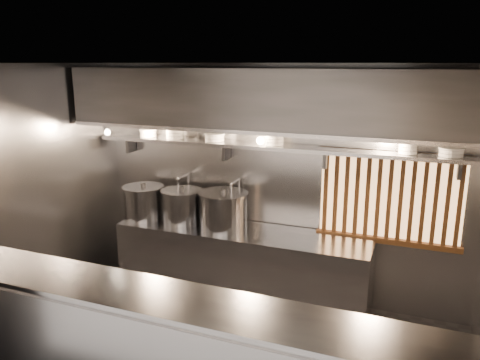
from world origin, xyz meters
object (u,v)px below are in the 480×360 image
Objects in this scene: heat_lamp at (106,127)px; stock_pot_right at (223,210)px; stock_pot_mid at (144,202)px; pendant_bulb at (261,141)px; stock_pot_left at (182,206)px.

stock_pot_right is at bearing 12.06° from heat_lamp.
stock_pot_right is (1.08, 0.03, 0.01)m from stock_pot_mid.
heat_lamp is at bearing -137.36° from stock_pot_mid.
pendant_bulb is 0.27× the size of stock_pot_right.
stock_pot_left is at bearing 178.77° from stock_pot_right.
heat_lamp is 1.69m from stock_pot_right.
pendant_bulb reaches higher than stock_pot_right.
stock_pot_mid is at bearing -178.62° from stock_pot_right.
stock_pot_right is at bearing 1.38° from stock_pot_mid.
pendant_bulb is 0.29× the size of stock_pot_mid.
heat_lamp reaches higher than stock_pot_left.
heat_lamp is 0.51× the size of stock_pot_right.
pendant_bulb is at bearing 2.65° from stock_pot_left.
pendant_bulb is at bearing 3.17° from stock_pot_mid.
heat_lamp reaches higher than pendant_bulb.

